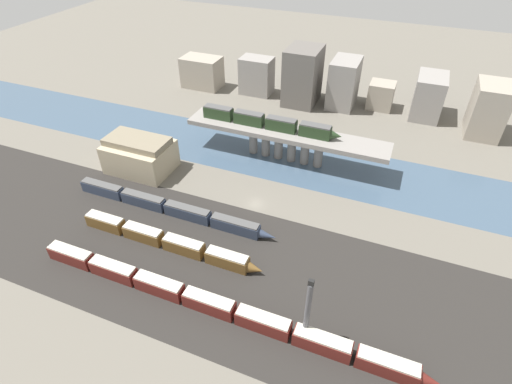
{
  "coord_description": "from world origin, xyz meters",
  "views": [
    {
      "loc": [
        31.37,
        -77.68,
        69.11
      ],
      "look_at": [
        0.0,
        0.21,
        3.96
      ],
      "focal_mm": 28.0,
      "sensor_mm": 36.0,
      "label": 1
    }
  ],
  "objects": [
    {
      "name": "train_yard_mid",
      "position": [
        -13.3,
        -22.74,
        1.74
      ],
      "size": [
        47.36,
        2.96,
        3.56
      ],
      "color": "brown",
      "rests_on": "ground"
    },
    {
      "name": "warehouse_building",
      "position": [
        -38.47,
        2.86,
        5.03
      ],
      "size": [
        18.89,
        13.49,
        10.57
      ],
      "color": "tan",
      "rests_on": "ground"
    },
    {
      "name": "city_block_left",
      "position": [
        -26.89,
        67.61,
        7.3
      ],
      "size": [
        12.68,
        8.76,
        14.6
      ],
      "primitive_type": "cube",
      "color": "gray",
      "rests_on": "ground"
    },
    {
      "name": "ground_plane",
      "position": [
        0.0,
        0.0,
        0.0
      ],
      "size": [
        400.0,
        400.0,
        0.0
      ],
      "primitive_type": "plane",
      "color": "#666056"
    },
    {
      "name": "bridge",
      "position": [
        -0.0,
        24.42,
        7.8
      ],
      "size": [
        62.45,
        9.96,
        9.9
      ],
      "color": "gray",
      "rests_on": "ground"
    },
    {
      "name": "train_yard_near",
      "position": [
        5.26,
        -34.94,
        1.8
      ],
      "size": [
        85.38,
        2.95,
        3.67
      ],
      "color": "#5B1E19",
      "rests_on": "ground"
    },
    {
      "name": "railbed_yard",
      "position": [
        0.0,
        -24.0,
        0.0
      ],
      "size": [
        280.0,
        42.0,
        0.01
      ],
      "primitive_type": "cube",
      "color": "#282623",
      "rests_on": "ground"
    },
    {
      "name": "city_block_far_right",
      "position": [
        22.27,
        72.67,
        4.97
      ],
      "size": [
        9.25,
        8.75,
        9.93
      ],
      "primitive_type": "cube",
      "color": "gray",
      "rests_on": "ground"
    },
    {
      "name": "city_block_center",
      "position": [
        -7.25,
        66.14,
        10.69
      ],
      "size": [
        12.26,
        15.6,
        21.38
      ],
      "primitive_type": "cube",
      "color": "#605B56",
      "rests_on": "ground"
    },
    {
      "name": "train_yard_far",
      "position": [
        -19.52,
        -11.77,
        1.71
      ],
      "size": [
        57.71,
        2.6,
        3.5
      ],
      "color": "#2D384C",
      "rests_on": "ground"
    },
    {
      "name": "city_block_right",
      "position": [
        8.09,
        69.57,
        8.93
      ],
      "size": [
        9.95,
        14.93,
        17.87
      ],
      "primitive_type": "cube",
      "color": "gray",
      "rests_on": "ground"
    },
    {
      "name": "city_block_low",
      "position": [
        57.87,
        65.48,
        8.87
      ],
      "size": [
        10.67,
        15.15,
        17.75
      ],
      "primitive_type": "cube",
      "color": "gray",
      "rests_on": "ground"
    },
    {
      "name": "river_water",
      "position": [
        0.0,
        24.42,
        0.0
      ],
      "size": [
        320.0,
        25.62,
        0.01
      ],
      "primitive_type": "cube",
      "color": "#3D5166",
      "rests_on": "ground"
    },
    {
      "name": "signal_tower",
      "position": [
        23.7,
        -33.8,
        8.11
      ],
      "size": [
        1.04,
        1.04,
        16.63
      ],
      "color": "#4C4C51",
      "rests_on": "ground"
    },
    {
      "name": "train_on_bridge",
      "position": [
        -5.6,
        24.42,
        11.79
      ],
      "size": [
        44.04,
        3.11,
        3.87
      ],
      "color": "#23381E",
      "rests_on": "bridge"
    },
    {
      "name": "city_block_far_left",
      "position": [
        -50.67,
        65.3,
        6.21
      ],
      "size": [
        15.91,
        10.27,
        12.43
      ],
      "primitive_type": "cube",
      "color": "gray",
      "rests_on": "ground"
    },
    {
      "name": "city_block_tall",
      "position": [
        38.86,
        72.4,
        7.6
      ],
      "size": [
        10.14,
        15.78,
        15.21
      ],
      "primitive_type": "cube",
      "color": "gray",
      "rests_on": "ground"
    }
  ]
}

